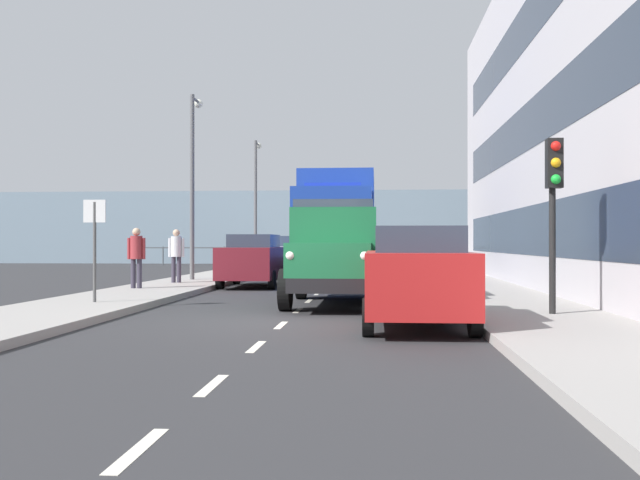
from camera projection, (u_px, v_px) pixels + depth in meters
ground_plane at (327, 285)px, 24.00m from camera, size 80.00×80.00×0.00m
sidewalk_left at (466, 284)px, 23.63m from camera, size 2.70×42.19×0.15m
sidewalk_right at (192, 283)px, 24.37m from camera, size 2.70×42.19×0.15m
road_centreline_markings at (326, 286)px, 23.62m from camera, size 0.12×38.21×0.01m
sea_horizon at (351, 227)px, 48.03m from camera, size 80.00×0.80×5.00m
seawall_railing at (349, 251)px, 44.43m from camera, size 28.08×0.08×1.20m
truck_vintage_green at (334, 255)px, 16.27m from camera, size 2.17×5.64×2.43m
lorry_cargo_blue at (338, 225)px, 24.63m from camera, size 2.58×8.20×3.87m
car_red_kerbside_near at (417, 276)px, 12.03m from camera, size 1.81×3.83×1.72m
car_black_kerbside_1 at (404, 265)px, 17.78m from camera, size 1.77×4.19×1.72m
car_maroon_oppositeside_0 at (253, 260)px, 23.29m from camera, size 1.82×4.23×1.72m
car_white_oppositeside_1 at (279, 256)px, 29.38m from camera, size 1.89×4.64×1.72m
car_navy_oppositeside_2 at (297, 253)px, 35.94m from camera, size 1.87×4.60×1.72m
pedestrian_couple_b at (136, 253)px, 20.20m from camera, size 0.53×0.34×1.73m
pedestrian_strolling at (176, 251)px, 23.02m from camera, size 0.53×0.34×1.74m
traffic_light_near at (554, 187)px, 12.88m from camera, size 0.28×0.41×3.20m
lamp_post_promenade at (193, 170)px, 25.18m from camera, size 0.32×1.14×6.57m
lamp_post_far at (256, 192)px, 36.69m from camera, size 0.32×1.14×6.60m
street_sign at (95, 232)px, 15.52m from camera, size 0.50×0.07×2.25m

